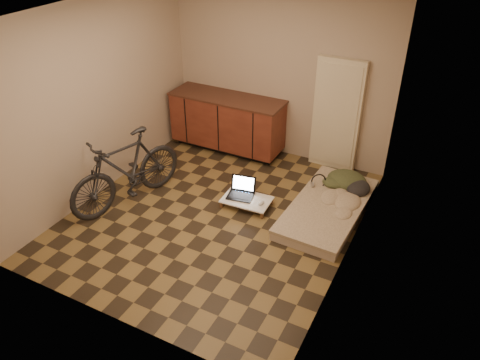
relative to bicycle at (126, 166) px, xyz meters
The scene contains 10 objects.
room_shell 1.44m from the bicycle, 13.14° to the left, with size 3.50×4.00×2.60m.
cabinets 2.04m from the bicycle, 77.22° to the left, with size 1.84×0.62×0.91m.
appliance_panel 3.10m from the bicycle, 45.92° to the left, with size 0.70×0.10×1.70m, color beige.
bicycle is the anchor object (origin of this frame).
futon 2.73m from the bicycle, 21.49° to the left, with size 0.93×1.83×0.15m.
clothing_pile 3.06m from the bicycle, 30.83° to the left, with size 0.58×0.48×0.23m, color #384025, non-canonical shape.
headphones 2.63m from the bicycle, 31.08° to the left, with size 0.23×0.21×0.16m, color black, non-canonical shape.
lap_desk 1.67m from the bicycle, 23.68° to the left, with size 0.67×0.45×0.11m.
laptop 1.58m from the bicycle, 27.61° to the left, with size 0.39×0.36×0.24m.
mouse 1.85m from the bicycle, 20.41° to the left, with size 0.07×0.11×0.04m, color silver.
Camera 1 is at (2.57, -4.31, 3.69)m, focal length 35.00 mm.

